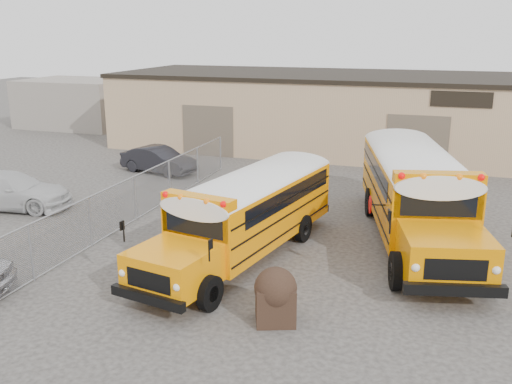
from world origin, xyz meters
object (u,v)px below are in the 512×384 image
(school_bus_right, at_px, (389,149))
(car_white, at_px, (9,190))
(car_dark, at_px, (159,160))
(tarp_bundle, at_px, (276,295))
(school_bus_left, at_px, (317,171))

(school_bus_right, height_order, car_white, school_bus_right)
(school_bus_right, xyz_separation_m, car_white, (-14.79, -8.44, -1.11))
(school_bus_right, distance_m, car_dark, 11.87)
(tarp_bundle, distance_m, car_dark, 17.00)
(school_bus_left, relative_size, car_dark, 2.36)
(car_dark, bearing_deg, school_bus_left, -98.40)
(tarp_bundle, bearing_deg, car_dark, 128.02)
(school_bus_left, distance_m, tarp_bundle, 10.00)
(school_bus_left, bearing_deg, car_white, -161.79)
(school_bus_right, bearing_deg, car_white, -150.28)
(car_dark, bearing_deg, car_white, 170.42)
(tarp_bundle, relative_size, car_white, 0.29)
(school_bus_left, xyz_separation_m, car_white, (-12.33, -4.06, -0.86))
(school_bus_right, height_order, tarp_bundle, school_bus_right)
(school_bus_left, height_order, car_dark, school_bus_left)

